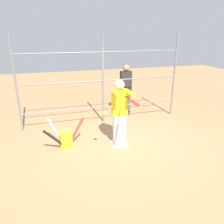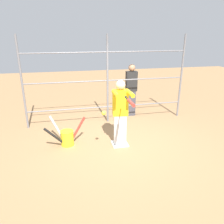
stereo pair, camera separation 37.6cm
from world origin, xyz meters
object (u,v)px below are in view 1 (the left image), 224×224
Objects in this scene: bat_bucket at (65,139)px; batter at (120,111)px; baseball_bat_swinging at (133,101)px; softball_in_flight at (105,113)px; bystander_behind_fence at (126,89)px.

batter is at bearing 168.55° from bat_bucket.
baseball_bat_swinging reaches higher than softball_in_flight.
bat_bucket is at bearing 37.89° from bystander_behind_fence.
baseball_bat_swinging is at bearing 136.26° from bat_bucket.
softball_in_flight is at bearing 60.45° from bystander_behind_fence.
bat_bucket is at bearing -43.74° from baseball_bat_swinging.
softball_in_flight is at bearing -49.94° from baseball_bat_swinging.
bystander_behind_fence reaches higher than softball_in_flight.
softball_in_flight is (0.44, -0.53, -0.39)m from baseball_bat_swinging.
batter is 2.21m from bystander_behind_fence.
softball_in_flight is (0.50, 0.44, 0.15)m from batter.
batter is 0.95× the size of bystander_behind_fence.
bat_bucket is (1.29, -1.24, -1.23)m from baseball_bat_swinging.
baseball_bat_swinging is 3.18m from bystander_behind_fence.
bystander_behind_fence is (-1.39, -2.46, -0.14)m from softball_in_flight.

